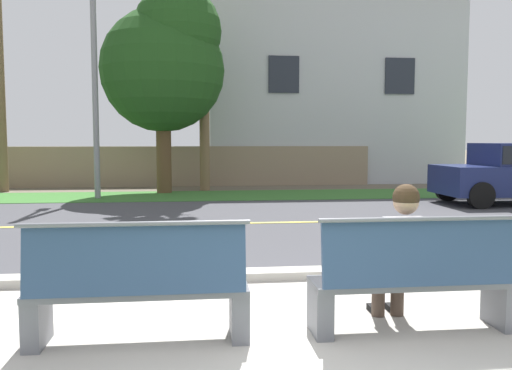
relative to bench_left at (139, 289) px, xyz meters
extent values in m
plane|color=#665B4C|center=(1.13, 7.51, -0.45)|extent=(140.00, 140.00, 0.00)
cube|color=#B7B2A8|center=(1.13, -0.09, -0.44)|extent=(44.00, 3.60, 0.01)
cube|color=#ADA89E|center=(1.13, 1.86, -0.40)|extent=(44.00, 0.30, 0.11)
cube|color=#424247|center=(1.13, 6.01, -0.45)|extent=(52.00, 8.00, 0.01)
cube|color=#E0CC4C|center=(1.13, 6.01, -0.44)|extent=(48.00, 0.14, 0.01)
cube|color=#38702D|center=(1.13, 11.24, -0.44)|extent=(48.00, 2.80, 0.02)
cube|color=slate|center=(-0.79, 0.07, -0.23)|extent=(0.14, 0.40, 0.45)
cube|color=slate|center=(0.79, 0.07, -0.23)|extent=(0.14, 0.40, 0.45)
cube|color=slate|center=(0.00, 0.07, -0.03)|extent=(1.72, 0.44, 0.05)
cube|color=navy|center=(0.00, -0.13, 0.26)|extent=(1.65, 0.12, 0.52)
cylinder|color=slate|center=(0.00, -0.14, 0.54)|extent=(1.72, 0.04, 0.04)
cube|color=slate|center=(1.46, 0.07, -0.23)|extent=(0.14, 0.40, 0.45)
cube|color=slate|center=(3.05, 0.07, -0.23)|extent=(0.14, 0.40, 0.45)
cube|color=slate|center=(2.26, 0.07, -0.03)|extent=(1.72, 0.44, 0.05)
cube|color=navy|center=(2.26, -0.13, 0.26)|extent=(1.65, 0.12, 0.52)
cylinder|color=slate|center=(2.26, -0.14, 0.54)|extent=(1.72, 0.04, 0.04)
cylinder|color=#47382D|center=(2.10, 0.26, 0.06)|extent=(0.15, 0.42, 0.15)
cylinder|color=#47382D|center=(2.28, 0.26, 0.06)|extent=(0.15, 0.42, 0.15)
cylinder|color=#47382D|center=(2.10, 0.45, -0.24)|extent=(0.12, 0.12, 0.43)
cube|color=black|center=(2.10, 0.53, -0.42)|extent=(0.09, 0.24, 0.07)
cylinder|color=#47382D|center=(2.28, 0.45, -0.24)|extent=(0.12, 0.12, 0.43)
cube|color=black|center=(2.28, 0.53, -0.42)|extent=(0.09, 0.24, 0.07)
cube|color=gray|center=(2.19, 0.07, 0.26)|extent=(0.34, 0.20, 0.52)
cylinder|color=gray|center=(1.97, 0.09, 0.28)|extent=(0.09, 0.09, 0.46)
cylinder|color=gray|center=(2.40, 0.09, 0.28)|extent=(0.09, 0.09, 0.46)
sphere|color=tan|center=(2.19, 0.08, 0.65)|extent=(0.21, 0.21, 0.21)
sphere|color=#382819|center=(2.19, 0.08, 0.69)|extent=(0.22, 0.22, 0.22)
cylinder|color=black|center=(7.09, 7.57, -0.13)|extent=(0.64, 0.18, 0.64)
cylinder|color=black|center=(7.09, 9.25, -0.13)|extent=(0.64, 0.18, 0.64)
cylinder|color=gray|center=(-2.28, 10.84, 2.81)|extent=(0.16, 0.16, 6.52)
cylinder|color=brown|center=(-0.54, 12.23, 0.71)|extent=(0.45, 0.45, 2.33)
sphere|color=#1E4719|center=(-0.54, 12.23, 3.27)|extent=(3.72, 3.72, 3.72)
sphere|color=#1E4719|center=(-0.07, 11.95, 4.39)|extent=(2.60, 2.60, 2.60)
cylinder|color=brown|center=(0.72, 13.04, 4.25)|extent=(0.32, 0.32, 9.41)
cube|color=gray|center=(0.12, 14.67, 0.25)|extent=(13.00, 0.36, 1.40)
cube|color=#B7BCC1|center=(5.68, 17.87, 3.13)|extent=(9.48, 6.40, 7.15)
cube|color=#232833|center=(3.55, 14.64, 3.48)|extent=(1.10, 0.06, 1.30)
cube|color=#232833|center=(7.81, 14.64, 3.48)|extent=(1.10, 0.06, 1.30)
camera|label=1|loc=(0.46, -4.13, 1.16)|focal=37.18mm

